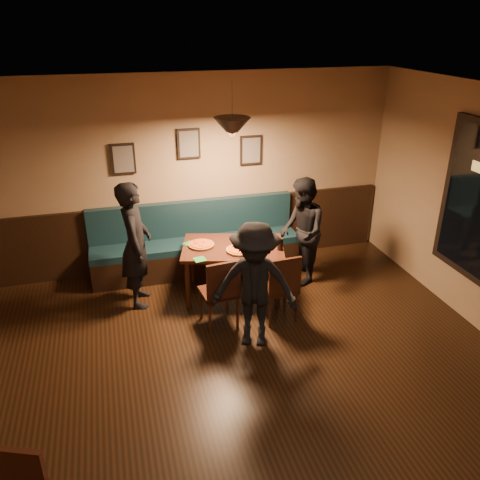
{
  "coord_description": "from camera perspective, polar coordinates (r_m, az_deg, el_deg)",
  "views": [
    {
      "loc": [
        -1.1,
        -3.19,
        3.45
      ],
      "look_at": [
        0.36,
        2.09,
        0.95
      ],
      "focal_mm": 36.68,
      "sensor_mm": 36.0,
      "label": 1
    }
  ],
  "objects": [
    {
      "name": "wainscot",
      "position": [
        7.37,
        -5.54,
        0.82
      ],
      "size": [
        5.88,
        0.06,
        1.0
      ],
      "primitive_type": "cube",
      "color": "black",
      "rests_on": "ground"
    },
    {
      "name": "chair_near_left",
      "position": [
        5.9,
        -2.51,
        -5.93
      ],
      "size": [
        0.45,
        0.45,
        0.92
      ],
      "primitive_type": null,
      "rotation": [
        0.0,
        0.0,
        0.11
      ],
      "color": "black",
      "rests_on": "floor"
    },
    {
      "name": "napkin_b",
      "position": [
        6.1,
        -4.71,
        -2.26
      ],
      "size": [
        0.16,
        0.16,
        0.01
      ],
      "primitive_type": "cube",
      "rotation": [
        0.0,
        0.0,
        0.16
      ],
      "color": "#228033",
      "rests_on": "dining_table"
    },
    {
      "name": "floor",
      "position": [
        4.83,
        2.69,
        -21.11
      ],
      "size": [
        7.0,
        7.0,
        0.0
      ],
      "primitive_type": "plane",
      "color": "black",
      "rests_on": "ground"
    },
    {
      "name": "soda_glass",
      "position": [
        6.32,
        4.7,
        -0.47
      ],
      "size": [
        0.1,
        0.1,
        0.16
      ],
      "primitive_type": "cylinder",
      "rotation": [
        0.0,
        0.0,
        0.41
      ],
      "color": "black",
      "rests_on": "dining_table"
    },
    {
      "name": "picture_center",
      "position": [
        6.94,
        -5.99,
        11.08
      ],
      "size": [
        0.32,
        0.04,
        0.42
      ],
      "primitive_type": "cube",
      "color": "black",
      "rests_on": "wall_back"
    },
    {
      "name": "picture_right",
      "position": [
        7.17,
        1.27,
        10.41
      ],
      "size": [
        0.32,
        0.04,
        0.42
      ],
      "primitive_type": "cube",
      "color": "black",
      "rests_on": "wall_back"
    },
    {
      "name": "napkin_a",
      "position": [
        6.53,
        -5.91,
        -0.43
      ],
      "size": [
        0.19,
        0.19,
        0.01
      ],
      "primitive_type": "cube",
      "rotation": [
        0.0,
        0.0,
        0.56
      ],
      "color": "#1D6F2E",
      "rests_on": "dining_table"
    },
    {
      "name": "diner_right",
      "position": [
        6.79,
        7.19,
        0.96
      ],
      "size": [
        0.69,
        0.82,
        1.51
      ],
      "primitive_type": "imported",
      "rotation": [
        0.0,
        0.0,
        -1.75
      ],
      "color": "black",
      "rests_on": "floor"
    },
    {
      "name": "tabasco_bottle",
      "position": [
        6.47,
        3.76,
        -0.01
      ],
      "size": [
        0.04,
        0.04,
        0.13
      ],
      "primitive_type": "cylinder",
      "rotation": [
        0.0,
        0.0,
        -0.34
      ],
      "color": "#A52805",
      "rests_on": "dining_table"
    },
    {
      "name": "pizza_c",
      "position": [
        6.65,
        2.76,
        0.33
      ],
      "size": [
        0.43,
        0.43,
        0.04
      ],
      "primitive_type": "cylinder",
      "rotation": [
        0.0,
        0.0,
        -0.12
      ],
      "color": "orange",
      "rests_on": "dining_table"
    },
    {
      "name": "chair_near_right",
      "position": [
        6.03,
        4.5,
        -5.32
      ],
      "size": [
        0.42,
        0.42,
        0.91
      ],
      "primitive_type": null,
      "rotation": [
        0.0,
        0.0,
        0.06
      ],
      "color": "black",
      "rests_on": "floor"
    },
    {
      "name": "picture_left",
      "position": [
        6.89,
        -13.42,
        9.17
      ],
      "size": [
        0.32,
        0.04,
        0.42
      ],
      "primitive_type": "cube",
      "color": "black",
      "rests_on": "wall_back"
    },
    {
      "name": "diner_front",
      "position": [
        5.43,
        1.71,
        -5.33
      ],
      "size": [
        1.1,
        0.88,
        1.49
      ],
      "primitive_type": "imported",
      "rotation": [
        0.0,
        0.0,
        -0.39
      ],
      "color": "black",
      "rests_on": "floor"
    },
    {
      "name": "ceiling",
      "position": [
        3.44,
        3.62,
        13.61
      ],
      "size": [
        7.0,
        7.0,
        0.0
      ],
      "primitive_type": "plane",
      "rotation": [
        3.14,
        0.0,
        0.0
      ],
      "color": "silver",
      "rests_on": "ground"
    },
    {
      "name": "wall_back",
      "position": [
        7.08,
        -5.88,
        7.59
      ],
      "size": [
        6.0,
        0.0,
        6.0
      ],
      "primitive_type": "plane",
      "rotation": [
        1.57,
        0.0,
        0.0
      ],
      "color": "#8C704F",
      "rests_on": "ground"
    },
    {
      "name": "pendant_lamp",
      "position": [
        5.94,
        -0.92,
        12.88
      ],
      "size": [
        0.44,
        0.44,
        0.25
      ],
      "primitive_type": "cone",
      "rotation": [
        3.14,
        0.0,
        0.0
      ],
      "color": "black",
      "rests_on": "ceiling"
    },
    {
      "name": "diner_left",
      "position": [
        6.31,
        -12.05,
        -0.57
      ],
      "size": [
        0.47,
        0.65,
        1.66
      ],
      "primitive_type": "imported",
      "rotation": [
        0.0,
        0.0,
        1.45
      ],
      "color": "black",
      "rests_on": "floor"
    },
    {
      "name": "pizza_b",
      "position": [
        6.29,
        -0.06,
        -1.15
      ],
      "size": [
        0.42,
        0.42,
        0.04
      ],
      "primitive_type": "cylinder",
      "rotation": [
        0.0,
        0.0,
        0.23
      ],
      "color": "orange",
      "rests_on": "dining_table"
    },
    {
      "name": "pizza_a",
      "position": [
        6.45,
        -4.53,
        -0.54
      ],
      "size": [
        0.45,
        0.45,
        0.04
      ],
      "primitive_type": "cylinder",
      "rotation": [
        0.0,
        0.0,
        0.43
      ],
      "color": "orange",
      "rests_on": "dining_table"
    },
    {
      "name": "dining_table",
      "position": [
        6.59,
        -0.81,
        -3.51
      ],
      "size": [
        1.49,
        1.16,
        0.7
      ],
      "primitive_type": "cube",
      "rotation": [
        0.0,
        0.0,
        -0.26
      ],
      "color": "black",
      "rests_on": "floor"
    },
    {
      "name": "booth_bench",
      "position": [
        7.12,
        -5.15,
        -0.02
      ],
      "size": [
        3.0,
        0.6,
        1.0
      ],
      "primitive_type": null,
      "color": "#0F232D",
      "rests_on": "ground"
    },
    {
      "name": "cutlery_set",
      "position": [
        6.08,
        0.15,
        -2.28
      ],
      "size": [
        0.21,
        0.07,
        0.0
      ],
      "primitive_type": "cube",
      "rotation": [
        0.0,
        0.0,
        1.32
      ],
      "color": "silver",
      "rests_on": "dining_table"
    }
  ]
}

